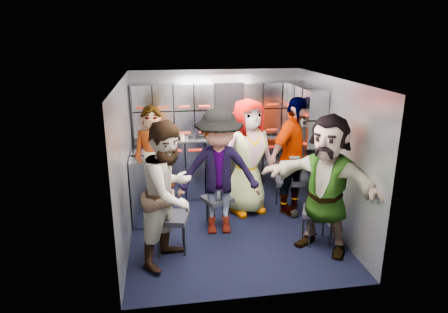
{
  "coord_description": "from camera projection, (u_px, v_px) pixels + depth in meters",
  "views": [
    {
      "loc": [
        -0.9,
        -4.99,
        2.67
      ],
      "look_at": [
        -0.06,
        0.35,
        0.99
      ],
      "focal_mm": 32.0,
      "sensor_mm": 36.0,
      "label": 1
    }
  ],
  "objects": [
    {
      "name": "wall_left",
      "position": [
        125.0,
        165.0,
        5.11
      ],
      "size": [
        0.04,
        3.0,
        2.1
      ],
      "primitive_type": "cube",
      "color": "gray",
      "rests_on": "ground"
    },
    {
      "name": "attendant_arc_b",
      "position": [
        219.0,
        173.0,
        5.35
      ],
      "size": [
        1.17,
        0.73,
        1.74
      ],
      "primitive_type": "imported",
      "rotation": [
        0.0,
        0.0,
        -0.08
      ],
      "color": "black",
      "rests_on": "ground"
    },
    {
      "name": "right_cabinet",
      "position": [
        304.0,
        178.0,
        6.24
      ],
      "size": [
        0.28,
        1.2,
        1.0
      ],
      "primitive_type": "cube",
      "color": "#9599A4",
      "rests_on": "ground"
    },
    {
      "name": "attendant_arc_e",
      "position": [
        326.0,
        185.0,
        4.9
      ],
      "size": [
        1.53,
        1.53,
        1.77
      ],
      "primitive_type": "imported",
      "rotation": [
        0.0,
        0.0,
        -0.78
      ],
      "color": "black",
      "rests_on": "ground"
    },
    {
      "name": "jump_seat_mid_left",
      "position": [
        217.0,
        200.0,
        5.67
      ],
      "size": [
        0.48,
        0.47,
        0.44
      ],
      "rotation": [
        0.0,
        0.0,
        0.41
      ],
      "color": "black",
      "rests_on": "ground"
    },
    {
      "name": "cart_bank_back",
      "position": [
        219.0,
        168.0,
        6.7
      ],
      "size": [
        2.68,
        0.38,
        0.99
      ],
      "primitive_type": "cube",
      "color": "#9599A4",
      "rests_on": "ground"
    },
    {
      "name": "floor",
      "position": [
        232.0,
        230.0,
        5.63
      ],
      "size": [
        3.0,
        3.0,
        0.0
      ],
      "primitive_type": "plane",
      "color": "black",
      "rests_on": "ground"
    },
    {
      "name": "wall_back",
      "position": [
        217.0,
        133.0,
        6.73
      ],
      "size": [
        2.8,
        0.04,
        2.1
      ],
      "primitive_type": "cube",
      "color": "gray",
      "rests_on": "ground"
    },
    {
      "name": "attendant_arc_a",
      "position": [
        170.0,
        193.0,
        4.67
      ],
      "size": [
        1.02,
        1.07,
        1.74
      ],
      "primitive_type": "imported",
      "rotation": [
        0.0,
        0.0,
        0.98
      ],
      "color": "black",
      "rests_on": "ground"
    },
    {
      "name": "red_latch_strip",
      "position": [
        221.0,
        149.0,
        6.4
      ],
      "size": [
        2.6,
        0.02,
        0.03
      ],
      "primitive_type": "cube",
      "color": "#AE1C0C",
      "rests_on": "cart_bank_back"
    },
    {
      "name": "wall_right",
      "position": [
        332.0,
        155.0,
        5.53
      ],
      "size": [
        0.04,
        3.0,
        2.1
      ],
      "primitive_type": "cube",
      "color": "gray",
      "rests_on": "ground"
    },
    {
      "name": "counter",
      "position": [
        219.0,
        138.0,
        6.55
      ],
      "size": [
        2.68,
        0.42,
        0.03
      ],
      "primitive_type": "cube",
      "color": "#B4B7BC",
      "rests_on": "cart_bank_back"
    },
    {
      "name": "jump_seat_near_right",
      "position": [
        318.0,
        214.0,
        5.21
      ],
      "size": [
        0.5,
        0.49,
        0.46
      ],
      "rotation": [
        0.0,
        0.0,
        -0.4
      ],
      "color": "black",
      "rests_on": "ground"
    },
    {
      "name": "coffee_niche",
      "position": [
        228.0,
        109.0,
        6.55
      ],
      "size": [
        0.46,
        0.16,
        0.84
      ],
      "primitive_type": null,
      "color": "black",
      "rests_on": "wall_back"
    },
    {
      "name": "attendant_standing",
      "position": [
        154.0,
        165.0,
        5.7
      ],
      "size": [
        0.7,
        0.55,
        1.71
      ],
      "primitive_type": "imported",
      "rotation": [
        0.0,
        0.0,
        -0.25
      ],
      "color": "black",
      "rests_on": "ground"
    },
    {
      "name": "attendant_arc_d",
      "position": [
        294.0,
        157.0,
        5.95
      ],
      "size": [
        1.12,
        0.95,
        1.79
      ],
      "primitive_type": "imported",
      "rotation": [
        0.0,
        0.0,
        0.6
      ],
      "color": "black",
      "rests_on": "ground"
    },
    {
      "name": "jump_seat_mid_right",
      "position": [
        288.0,
        182.0,
        6.26
      ],
      "size": [
        0.46,
        0.45,
        0.47
      ],
      "rotation": [
        0.0,
        0.0,
        -0.19
      ],
      "color": "black",
      "rests_on": "ground"
    },
    {
      "name": "cup_right",
      "position": [
        262.0,
        133.0,
        6.58
      ],
      "size": [
        0.09,
        0.09,
        0.09
      ],
      "primitive_type": "cylinder",
      "color": "#CDB190",
      "rests_on": "counter"
    },
    {
      "name": "bottle_mid",
      "position": [
        186.0,
        131.0,
        6.38
      ],
      "size": [
        0.06,
        0.06,
        0.25
      ],
      "primitive_type": "cylinder",
      "color": "white",
      "rests_on": "counter"
    },
    {
      "name": "locker_bank_back",
      "position": [
        218.0,
        109.0,
        6.46
      ],
      "size": [
        2.68,
        0.28,
        0.82
      ],
      "primitive_type": "cube",
      "color": "#9599A4",
      "rests_on": "wall_back"
    },
    {
      "name": "cup_left",
      "position": [
        182.0,
        136.0,
        6.38
      ],
      "size": [
        0.07,
        0.07,
        0.11
      ],
      "primitive_type": "cylinder",
      "color": "#CDB190",
      "rests_on": "counter"
    },
    {
      "name": "cart_bank_left",
      "position": [
        146.0,
        188.0,
        5.84
      ],
      "size": [
        0.38,
        0.76,
        0.99
      ],
      "primitive_type": "cube",
      "color": "#9599A4",
      "rests_on": "ground"
    },
    {
      "name": "locker_bank_right",
      "position": [
        306.0,
        114.0,
        6.03
      ],
      "size": [
        0.28,
        1.0,
        0.82
      ],
      "primitive_type": "cube",
      "color": "#9599A4",
      "rests_on": "wall_right"
    },
    {
      "name": "bottle_left",
      "position": [
        212.0,
        130.0,
        6.44
      ],
      "size": [
        0.06,
        0.06,
        0.26
      ],
      "primitive_type": "cylinder",
      "color": "white",
      "rests_on": "counter"
    },
    {
      "name": "jump_seat_near_left",
      "position": [
        171.0,
        220.0,
        4.97
      ],
      "size": [
        0.5,
        0.49,
        0.5
      ],
      "rotation": [
        0.0,
        0.0,
        -0.24
      ],
      "color": "black",
      "rests_on": "ground"
    },
    {
      "name": "bottle_right",
      "position": [
        286.0,
        127.0,
        6.62
      ],
      "size": [
        0.06,
        0.06,
        0.26
      ],
      "primitive_type": "cylinder",
      "color": "white",
      "rests_on": "counter"
    },
    {
      "name": "attendant_arc_c",
      "position": [
        248.0,
        157.0,
        5.98
      ],
      "size": [
        0.99,
        0.79,
        1.76
      ],
      "primitive_type": "imported",
      "rotation": [
        0.0,
        0.0,
        0.29
      ],
      "color": "black",
      "rests_on": "ground"
    },
    {
      "name": "ceiling",
      "position": [
        233.0,
        80.0,
        5.01
      ],
      "size": [
        2.8,
        3.0,
        0.02
      ],
      "primitive_type": "cube",
      "color": "silver",
      "rests_on": "wall_back"
    },
    {
      "name": "jump_seat_center",
      "position": [
        245.0,
        180.0,
        6.29
      ],
      "size": [
        0.54,
        0.53,
        0.5
      ],
      "rotation": [
        0.0,
        0.0,
        -0.41
      ],
      "color": "black",
      "rests_on": "ground"
    }
  ]
}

